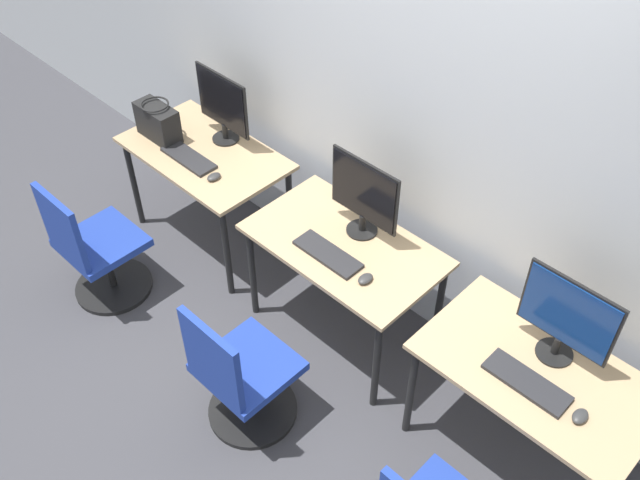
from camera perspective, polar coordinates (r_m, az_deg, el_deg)
name	(u,v)px	position (r m, az deg, el deg)	size (l,w,h in m)	color
ground_plane	(305,359)	(4.18, -1.21, -9.49)	(20.00, 20.00, 0.00)	#3D3D42
wall_back	(407,100)	(3.64, 7.00, 11.07)	(12.00, 0.05, 2.80)	#B7BCC1
desk_left	(205,163)	(4.54, -9.16, 6.14)	(1.06, 0.62, 0.71)	tan
monitor_left	(222,105)	(4.44, -7.81, 10.64)	(0.44, 0.17, 0.46)	black
keyboard_left	(189,158)	(4.43, -10.47, 6.47)	(0.39, 0.14, 0.02)	#262628
mouse_left	(214,177)	(4.25, -8.49, 5.02)	(0.06, 0.09, 0.03)	#333333
office_chair_left	(96,253)	(4.47, -17.50, -1.01)	(0.48, 0.48, 0.86)	black
desk_center	(344,255)	(3.86, 1.94, -1.20)	(1.06, 0.62, 0.71)	tan
monitor_center	(364,195)	(3.71, 3.53, 3.59)	(0.44, 0.17, 0.46)	black
keyboard_center	(328,254)	(3.72, 0.63, -1.13)	(0.39, 0.14, 0.02)	#262628
mouse_center	(365,279)	(3.59, 3.65, -3.11)	(0.06, 0.09, 0.03)	#333333
office_chair_center	(241,379)	(3.69, -6.36, -11.00)	(0.48, 0.48, 0.86)	black
desk_right	(534,382)	(3.46, 16.78, -10.80)	(1.06, 0.62, 0.71)	tan
monitor_right	(567,318)	(3.29, 19.14, -5.90)	(0.44, 0.17, 0.46)	black
keyboard_right	(527,382)	(3.32, 16.20, -10.87)	(0.39, 0.14, 0.02)	#262628
mouse_right	(580,416)	(3.28, 20.10, -13.10)	(0.06, 0.09, 0.03)	#333333
handbag	(158,121)	(4.60, -12.86, 9.23)	(0.30, 0.18, 0.25)	black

